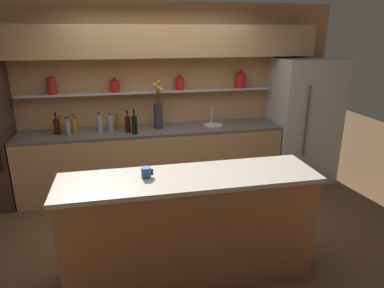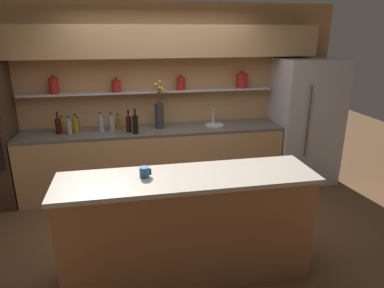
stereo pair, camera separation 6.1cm
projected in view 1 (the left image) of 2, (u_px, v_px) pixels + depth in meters
name	position (u px, v px, depth m)	size (l,w,h in m)	color
ground_plane	(178.00, 234.00, 3.93)	(12.00, 12.00, 0.00)	brown
back_wall_unit	(158.00, 81.00, 4.86)	(5.20, 0.44, 2.60)	tan
back_counter_unit	(154.00, 160.00, 4.91)	(3.61, 0.62, 0.92)	tan
island_counter	(190.00, 227.00, 3.14)	(2.28, 0.61, 1.02)	#99603D
refrigerator	(303.00, 121.00, 5.17)	(0.91, 0.73, 1.85)	#B7B7BC
flower_vase	(158.00, 113.00, 4.75)	(0.14, 0.15, 0.67)	#2D2D33
sink_fixture	(213.00, 124.00, 4.94)	(0.27, 0.27, 0.25)	#B7B7BC
bottle_wine_0	(134.00, 125.00, 4.50)	(0.07, 0.07, 0.34)	black
bottle_oil_1	(117.00, 124.00, 4.71)	(0.06, 0.06, 0.22)	brown
bottle_spirit_2	(127.00, 121.00, 4.80)	(0.07, 0.07, 0.25)	gray
bottle_wine_3	(128.00, 124.00, 4.58)	(0.08, 0.08, 0.31)	#380C0C
bottle_spirit_4	(68.00, 127.00, 4.49)	(0.06, 0.06, 0.23)	gray
bottle_spirit_5	(100.00, 124.00, 4.61)	(0.07, 0.07, 0.26)	gray
bottle_spirit_6	(110.00, 124.00, 4.66)	(0.07, 0.07, 0.24)	gray
bottle_sauce_7	(76.00, 125.00, 4.65)	(0.06, 0.06, 0.19)	#9E4C0A
bottle_oil_8	(74.00, 126.00, 4.53)	(0.06, 0.06, 0.26)	olive
bottle_oil_9	(60.00, 126.00, 4.58)	(0.06, 0.06, 0.23)	olive
bottle_wine_10	(57.00, 126.00, 4.49)	(0.08, 0.08, 0.30)	#380C0C
coffee_mug	(146.00, 172.00, 2.94)	(0.10, 0.08, 0.09)	#235184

